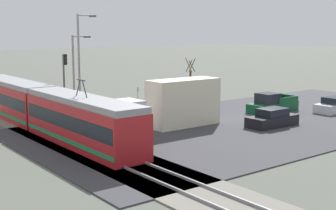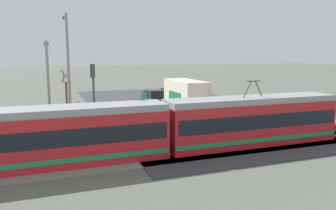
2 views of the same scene
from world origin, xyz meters
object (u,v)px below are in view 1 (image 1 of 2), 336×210
(traffic_light_pole, at_px, (65,77))
(street_lamp_near_crossing, at_px, (81,57))
(box_truck, at_px, (170,106))
(street_lamp_mid_block, at_px, (76,67))
(street_tree, at_px, (190,81))
(sedan_car_1, at_px, (335,106))
(no_parking_sign, at_px, (138,95))
(light_rail_tram, at_px, (43,109))
(pickup_truck, at_px, (272,105))
(sedan_car_0, at_px, (272,119))

(traffic_light_pole, distance_m, street_lamp_near_crossing, 3.21)
(box_truck, bearing_deg, street_lamp_mid_block, 8.65)
(box_truck, bearing_deg, street_tree, -46.63)
(box_truck, xyz_separation_m, street_lamp_mid_block, (12.37, 1.88, 2.42))
(street_lamp_near_crossing, bearing_deg, sedan_car_1, -128.25)
(street_lamp_mid_block, bearing_deg, street_lamp_near_crossing, 173.41)
(no_parking_sign, bearing_deg, light_rail_tram, 110.00)
(sedan_car_1, xyz_separation_m, street_tree, (14.38, 5.71, 1.47))
(pickup_truck, relative_size, no_parking_sign, 2.56)
(box_truck, distance_m, street_lamp_mid_block, 12.74)
(street_tree, bearing_deg, box_truck, 133.37)
(traffic_light_pole, distance_m, street_lamp_mid_block, 3.89)
(street_lamp_near_crossing, xyz_separation_m, no_parking_sign, (-1.08, -5.68, -3.96))
(traffic_light_pole, bearing_deg, street_tree, -86.35)
(traffic_light_pole, bearing_deg, no_parking_sign, -87.34)
(sedan_car_1, distance_m, street_tree, 15.54)
(pickup_truck, bearing_deg, street_lamp_near_crossing, 51.79)
(sedan_car_0, height_order, street_lamp_near_crossing, street_lamp_near_crossing)
(light_rail_tram, relative_size, street_lamp_near_crossing, 2.77)
(light_rail_tram, xyz_separation_m, sedan_car_0, (-10.17, -15.07, -1.00))
(street_lamp_mid_block, bearing_deg, traffic_light_pole, 138.73)
(sedan_car_0, distance_m, no_parking_sign, 14.84)
(street_lamp_near_crossing, height_order, street_lamp_mid_block, street_lamp_near_crossing)
(light_rail_tram, relative_size, sedan_car_1, 5.93)
(light_rail_tram, distance_m, sedan_car_1, 26.69)
(street_lamp_mid_block, bearing_deg, box_truck, -171.35)
(street_tree, xyz_separation_m, street_lamp_mid_block, (1.90, 12.96, 2.11))
(street_tree, xyz_separation_m, street_lamp_near_crossing, (0.46, 13.13, 3.12))
(traffic_light_pole, bearing_deg, light_rail_tram, 136.40)
(street_lamp_near_crossing, bearing_deg, box_truck, -169.40)
(sedan_car_0, bearing_deg, street_lamp_mid_block, 27.45)
(box_truck, height_order, street_lamp_near_crossing, street_lamp_near_crossing)
(street_lamp_near_crossing, xyz_separation_m, street_lamp_mid_block, (1.44, -0.17, -1.01))
(street_tree, bearing_deg, traffic_light_pole, 93.65)
(traffic_light_pole, height_order, no_parking_sign, traffic_light_pole)
(street_lamp_near_crossing, distance_m, no_parking_sign, 7.01)
(street_lamp_mid_block, bearing_deg, sedan_car_1, -131.10)
(sedan_car_0, height_order, street_tree, street_tree)
(pickup_truck, relative_size, street_lamp_near_crossing, 0.58)
(no_parking_sign, bearing_deg, sedan_car_1, -136.31)
(street_tree, bearing_deg, street_lamp_mid_block, 81.67)
(traffic_light_pole, relative_size, street_lamp_mid_block, 0.78)
(light_rail_tram, relative_size, street_tree, 5.45)
(pickup_truck, distance_m, street_tree, 10.84)
(sedan_car_1, bearing_deg, traffic_light_pole, 57.71)
(pickup_truck, xyz_separation_m, street_lamp_mid_block, (12.60, 14.02, 3.47))
(sedan_car_1, bearing_deg, no_parking_sign, 43.69)
(sedan_car_0, height_order, no_parking_sign, no_parking_sign)
(box_truck, xyz_separation_m, pickup_truck, (-0.24, -12.14, -1.05))
(pickup_truck, bearing_deg, street_lamp_mid_block, 48.04)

